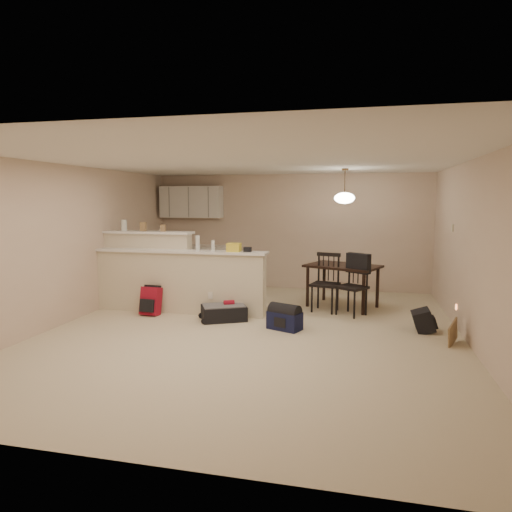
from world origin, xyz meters
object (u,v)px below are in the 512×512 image
(red_backpack, at_px, (151,301))
(dining_chair_near, at_px, (325,283))
(pendant_lamp, at_px, (344,197))
(dining_chair_far, at_px, (352,285))
(dining_table, at_px, (343,270))
(suitcase, at_px, (224,313))
(navy_duffel, at_px, (285,321))
(black_daypack, at_px, (423,321))

(red_backpack, bearing_deg, dining_chair_near, 21.94)
(pendant_lamp, bearing_deg, dining_chair_far, -72.76)
(pendant_lamp, bearing_deg, dining_table, 90.00)
(red_backpack, bearing_deg, pendant_lamp, 26.91)
(dining_table, relative_size, pendant_lamp, 2.36)
(dining_chair_far, distance_m, red_backpack, 3.42)
(dining_table, height_order, pendant_lamp, pendant_lamp)
(suitcase, distance_m, red_backpack, 1.32)
(dining_table, distance_m, navy_duffel, 1.93)
(navy_duffel, bearing_deg, dining_chair_near, 90.76)
(dining_chair_near, distance_m, navy_duffel, 1.42)
(dining_chair_far, relative_size, red_backpack, 2.16)
(dining_table, relative_size, navy_duffel, 2.95)
(dining_table, relative_size, black_daypack, 4.04)
(red_backpack, bearing_deg, black_daypack, 4.31)
(red_backpack, height_order, navy_duffel, red_backpack)
(dining_table, distance_m, suitcase, 2.36)
(suitcase, bearing_deg, dining_table, 10.00)
(dining_table, height_order, suitcase, dining_table)
(dining_table, height_order, navy_duffel, dining_table)
(dining_chair_far, xyz_separation_m, black_daypack, (1.07, -0.75, -0.35))
(red_backpack, xyz_separation_m, navy_duffel, (2.37, -0.36, -0.10))
(dining_chair_far, bearing_deg, black_daypack, -1.38)
(dining_chair_far, relative_size, suitcase, 1.45)
(pendant_lamp, relative_size, dining_chair_far, 0.61)
(navy_duffel, bearing_deg, pendant_lamp, 87.15)
(dining_chair_near, height_order, navy_duffel, dining_chair_near)
(dining_chair_near, xyz_separation_m, red_backpack, (-2.87, -0.91, -0.27))
(dining_table, distance_m, dining_chair_far, 0.61)
(suitcase, bearing_deg, pendant_lamp, 10.00)
(pendant_lamp, xyz_separation_m, navy_duffel, (-0.78, -1.67, -1.85))
(red_backpack, relative_size, black_daypack, 1.31)
(dining_table, bearing_deg, navy_duffel, -92.87)
(dining_table, height_order, red_backpack, dining_table)
(dining_chair_near, bearing_deg, dining_table, 67.77)
(dining_chair_far, bearing_deg, navy_duffel, -97.21)
(dining_chair_far, xyz_separation_m, suitcase, (-2.01, -0.80, -0.39))
(navy_duffel, xyz_separation_m, black_daypack, (2.03, 0.36, 0.02))
(dining_table, distance_m, black_daypack, 1.88)
(navy_duffel, height_order, black_daypack, black_daypack)
(dining_chair_near, bearing_deg, pendant_lamp, 67.77)
(navy_duffel, distance_m, black_daypack, 2.06)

